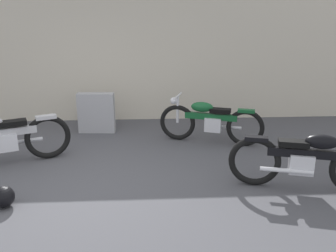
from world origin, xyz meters
The scene contains 7 objects.
ground_plane centered at (0.00, 0.00, 0.00)m, with size 40.00×40.00×0.00m, color #47474C.
building_wall centered at (0.00, 3.56, 1.42)m, with size 18.00×0.30×2.85m, color beige.
stone_marker centered at (-0.18, 2.54, 0.41)m, with size 0.74×0.20×0.82m, color #9E9EA3.
helmet centered at (-0.98, -0.43, 0.14)m, with size 0.28×0.28×0.28m, color black.
motorcycle_silver centered at (-1.47, 0.90, 0.46)m, with size 2.01×1.01×0.96m.
motorcycle_black centered at (3.04, -0.19, 0.45)m, with size 2.04×0.78×0.94m.
motorcycle_green centered at (2.03, 1.79, 0.43)m, with size 1.90×0.82×0.89m.
Camera 1 is at (0.88, -4.66, 2.40)m, focal length 38.73 mm.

